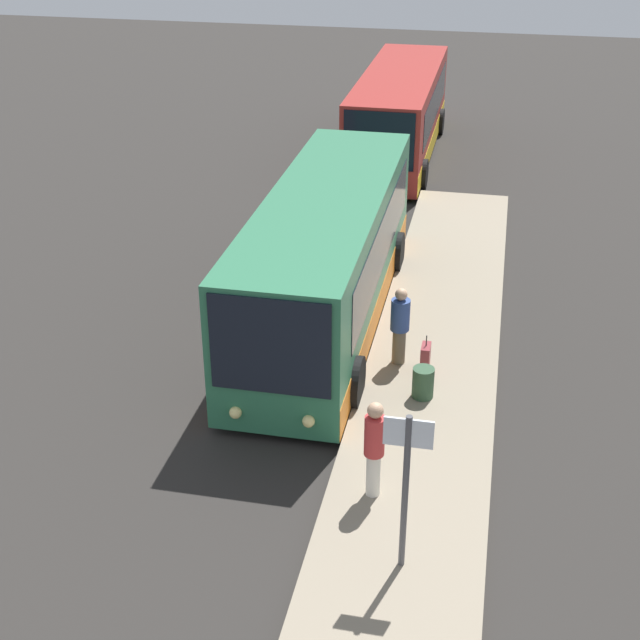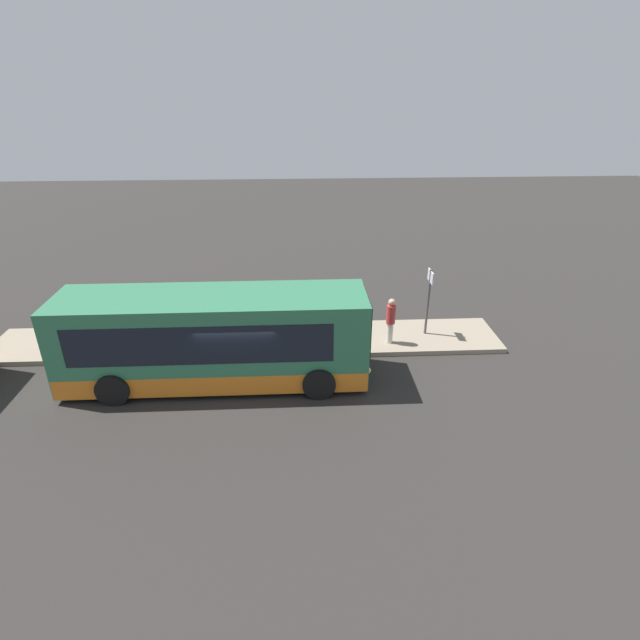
{
  "view_description": "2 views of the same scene",
  "coord_description": "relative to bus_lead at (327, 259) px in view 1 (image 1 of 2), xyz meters",
  "views": [
    {
      "loc": [
        17.63,
        3.99,
        10.0
      ],
      "look_at": [
        2.76,
        0.9,
        1.95
      ],
      "focal_mm": 50.0,
      "sensor_mm": 36.0,
      "label": 1
    },
    {
      "loc": [
        1.94,
        -14.74,
        9.48
      ],
      "look_at": [
        2.76,
        0.9,
        1.95
      ],
      "focal_mm": 28.0,
      "sensor_mm": 36.0,
      "label": 2
    }
  ],
  "objects": [
    {
      "name": "suitcase",
      "position": [
        2.15,
        2.57,
        -1.11
      ],
      "size": [
        0.43,
        0.19,
        0.83
      ],
      "color": "maroon",
      "rests_on": "platform"
    },
    {
      "name": "passenger_waiting",
      "position": [
        6.45,
        2.11,
        -0.38
      ],
      "size": [
        0.36,
        0.36,
        1.85
      ],
      "rotation": [
        0.0,
        0.0,
        0.02
      ],
      "color": "silver",
      "rests_on": "platform"
    },
    {
      "name": "bus_lead",
      "position": [
        0.0,
        0.0,
        0.0
      ],
      "size": [
        10.35,
        2.86,
        3.2
      ],
      "color": "#2D704C",
      "rests_on": "ground"
    },
    {
      "name": "bus_second",
      "position": [
        -13.33,
        0.0,
        -0.09
      ],
      "size": [
        10.26,
        2.82,
        3.03
      ],
      "color": "maroon",
      "rests_on": "ground"
    },
    {
      "name": "passenger_boarding",
      "position": [
        1.94,
        1.97,
        -0.46
      ],
      "size": [
        0.58,
        0.58,
        1.76
      ],
      "rotation": [
        0.0,
        0.0,
        0.78
      ],
      "color": "#6B604C",
      "rests_on": "platform"
    },
    {
      "name": "ground",
      "position": [
        0.88,
        -0.3,
        -1.6
      ],
      "size": [
        80.0,
        80.0,
        0.0
      ],
      "primitive_type": "plane",
      "color": "#2B2826"
    },
    {
      "name": "sign_post",
      "position": [
        8.04,
        2.8,
        0.33
      ],
      "size": [
        0.1,
        0.73,
        2.75
      ],
      "color": "#4C4C51",
      "rests_on": "platform"
    },
    {
      "name": "trash_bin",
      "position": [
        3.2,
        2.62,
        -1.08
      ],
      "size": [
        0.44,
        0.44,
        0.65
      ],
      "color": "#2D4C33",
      "rests_on": "platform"
    },
    {
      "name": "platform",
      "position": [
        0.88,
        2.7,
        -1.5
      ],
      "size": [
        20.0,
        2.79,
        0.19
      ],
      "color": "gray",
      "rests_on": "ground"
    }
  ]
}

